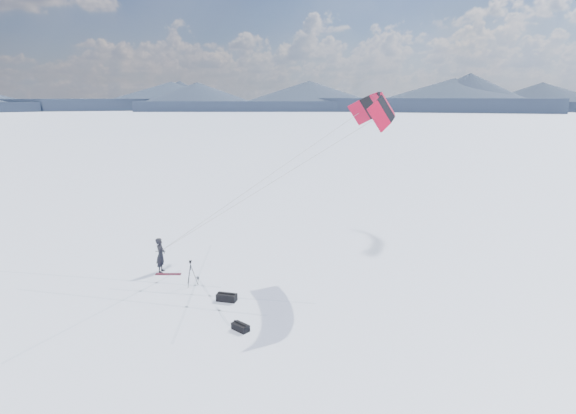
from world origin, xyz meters
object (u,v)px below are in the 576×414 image
(tripod, at_px, (191,269))
(gear_bag_b, at_px, (240,327))
(gear_bag_a, at_px, (227,297))
(snowkiter, at_px, (162,272))
(snowboard, at_px, (168,274))

(tripod, relative_size, gear_bag_b, 1.57)
(tripod, height_order, gear_bag_b, tripod)
(gear_bag_b, bearing_deg, gear_bag_a, 149.53)
(snowkiter, xyz_separation_m, tripod, (2.48, -1.28, 0.85))
(snowkiter, bearing_deg, gear_bag_a, -131.03)
(snowboard, bearing_deg, tripod, -44.49)
(snowkiter, height_order, gear_bag_b, snowkiter)
(snowkiter, distance_m, snowboard, 0.61)
(tripod, xyz_separation_m, gear_bag_a, (2.49, -1.22, -0.67))
(snowkiter, relative_size, snowboard, 1.40)
(snowboard, xyz_separation_m, gear_bag_a, (4.42, -2.25, 0.16))
(gear_bag_a, height_order, gear_bag_b, gear_bag_a)
(snowboard, bearing_deg, snowkiter, 139.63)
(snowboard, distance_m, tripod, 2.34)
(snowboard, bearing_deg, gear_bag_a, -43.37)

